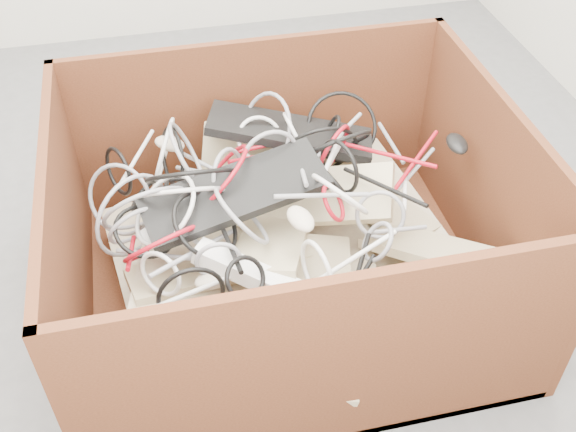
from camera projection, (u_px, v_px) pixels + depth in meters
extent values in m
plane|color=#565658|center=(245.00, 238.00, 2.24)|extent=(3.00, 3.00, 0.00)
cube|color=#3E1F0F|center=(289.00, 291.00, 2.06)|extent=(1.20, 1.00, 0.03)
cube|color=#3E1F0F|center=(256.00, 122.00, 2.22)|extent=(1.20, 0.03, 0.59)
cube|color=#3E1F0F|center=(338.00, 368.00, 1.51)|extent=(1.20, 0.02, 0.59)
cube|color=#3E1F0F|center=(489.00, 191.00, 1.96)|extent=(0.02, 0.95, 0.59)
cube|color=#3E1F0F|center=(69.00, 256.00, 1.77)|extent=(0.03, 0.95, 0.59)
cube|color=#C1B68F|center=(288.00, 270.00, 2.02)|extent=(1.05, 0.91, 0.19)
cube|color=#C1B68F|center=(259.00, 274.00, 1.90)|extent=(0.76, 0.68, 0.21)
cube|color=tan|center=(246.00, 225.00, 1.97)|extent=(0.47, 0.45, 0.15)
cube|color=tan|center=(365.00, 192.00, 2.12)|extent=(0.39, 0.50, 0.11)
cube|color=tan|center=(320.00, 313.00, 1.75)|extent=(0.28, 0.50, 0.12)
cube|color=tan|center=(219.00, 266.00, 1.84)|extent=(0.51, 0.25, 0.10)
cube|color=tan|center=(450.00, 254.00, 1.83)|extent=(0.43, 0.47, 0.20)
cube|color=tan|center=(282.00, 158.00, 2.07)|extent=(0.50, 0.21, 0.22)
cube|color=tan|center=(276.00, 230.00, 1.87)|extent=(0.33, 0.50, 0.17)
cube|color=tan|center=(308.00, 197.00, 1.92)|extent=(0.48, 0.36, 0.22)
cube|color=black|center=(290.00, 132.00, 2.00)|extent=(0.51, 0.31, 0.12)
cube|color=black|center=(235.00, 193.00, 1.75)|extent=(0.51, 0.26, 0.11)
ellipsoid|color=beige|center=(175.00, 228.00, 1.81)|extent=(0.11, 0.10, 0.03)
ellipsoid|color=beige|center=(336.00, 143.00, 2.06)|extent=(0.10, 0.11, 0.03)
ellipsoid|color=beige|center=(213.00, 279.00, 1.67)|extent=(0.10, 0.07, 0.03)
ellipsoid|color=beige|center=(301.00, 219.00, 1.65)|extent=(0.08, 0.11, 0.03)
ellipsoid|color=beige|center=(170.00, 143.00, 1.97)|extent=(0.11, 0.10, 0.03)
ellipsoid|color=black|center=(449.00, 306.00, 1.63)|extent=(0.11, 0.10, 0.03)
ellipsoid|color=beige|center=(313.00, 152.00, 2.06)|extent=(0.10, 0.11, 0.03)
ellipsoid|color=black|center=(457.00, 144.00, 1.95)|extent=(0.06, 0.10, 0.03)
cube|color=white|center=(189.00, 212.00, 1.81)|extent=(0.28, 0.16, 0.12)
cube|color=white|center=(251.00, 274.00, 1.66)|extent=(0.28, 0.22, 0.10)
cube|color=#0C1CC0|center=(379.00, 189.00, 1.90)|extent=(0.06, 0.06, 0.03)
torus|color=black|center=(339.00, 167.00, 1.83)|extent=(0.10, 0.21, 0.22)
torus|color=black|center=(172.00, 157.00, 1.95)|extent=(0.08, 0.24, 0.24)
torus|color=silver|center=(295.00, 134.00, 1.96)|extent=(0.08, 0.19, 0.18)
torus|color=silver|center=(340.00, 194.00, 1.70)|extent=(0.19, 0.22, 0.16)
torus|color=gray|center=(120.00, 200.00, 1.89)|extent=(0.26, 0.16, 0.27)
torus|color=silver|center=(161.00, 274.00, 1.66)|extent=(0.11, 0.13, 0.15)
torus|color=gray|center=(147.00, 209.00, 1.78)|extent=(0.33, 0.18, 0.30)
torus|color=gray|center=(133.00, 216.00, 1.82)|extent=(0.24, 0.20, 0.30)
torus|color=#9E0B18|center=(334.00, 203.00, 1.75)|extent=(0.08, 0.13, 0.13)
torus|color=black|center=(336.00, 146.00, 1.90)|extent=(0.29, 0.22, 0.22)
torus|color=#9E0B18|center=(219.00, 179.00, 1.82)|extent=(0.25, 0.32, 0.24)
torus|color=gray|center=(266.00, 131.00, 1.99)|extent=(0.16, 0.27, 0.28)
torus|color=black|center=(245.00, 278.00, 1.59)|extent=(0.14, 0.09, 0.13)
torus|color=black|center=(331.00, 132.00, 1.98)|extent=(0.08, 0.15, 0.14)
torus|color=gray|center=(242.00, 215.00, 1.70)|extent=(0.18, 0.27, 0.22)
torus|color=silver|center=(317.00, 273.00, 1.63)|extent=(0.05, 0.19, 0.19)
torus|color=black|center=(190.00, 176.00, 1.79)|extent=(0.32, 0.25, 0.22)
torus|color=silver|center=(163.00, 155.00, 1.99)|extent=(0.13, 0.31, 0.30)
torus|color=#9E0B18|center=(162.00, 244.00, 1.71)|extent=(0.23, 0.18, 0.22)
torus|color=black|center=(342.00, 127.00, 2.05)|extent=(0.30, 0.21, 0.22)
torus|color=gray|center=(270.00, 156.00, 1.83)|extent=(0.23, 0.05, 0.23)
torus|color=#9E0B18|center=(334.00, 149.00, 1.91)|extent=(0.15, 0.17, 0.21)
torus|color=gray|center=(229.00, 177.00, 1.83)|extent=(0.12, 0.19, 0.21)
torus|color=black|center=(191.00, 295.00, 1.61)|extent=(0.17, 0.05, 0.17)
torus|color=black|center=(145.00, 231.00, 1.73)|extent=(0.22, 0.22, 0.08)
torus|color=black|center=(319.00, 152.00, 1.98)|extent=(0.30, 0.12, 0.28)
torus|color=black|center=(150.00, 195.00, 1.85)|extent=(0.14, 0.15, 0.10)
torus|color=gray|center=(218.00, 261.00, 1.65)|extent=(0.16, 0.02, 0.16)
torus|color=silver|center=(180.00, 193.00, 1.81)|extent=(0.34, 0.26, 0.24)
torus|color=silver|center=(260.00, 139.00, 1.97)|extent=(0.18, 0.15, 0.13)
torus|color=black|center=(206.00, 225.00, 1.71)|extent=(0.18, 0.24, 0.19)
torus|color=gray|center=(134.00, 226.00, 1.75)|extent=(0.15, 0.12, 0.15)
torus|color=black|center=(333.00, 182.00, 1.81)|extent=(0.10, 0.16, 0.14)
torus|color=gray|center=(380.00, 215.00, 1.77)|extent=(0.17, 0.12, 0.15)
torus|color=silver|center=(165.00, 209.00, 1.74)|extent=(0.23, 0.29, 0.19)
torus|color=gray|center=(187.00, 155.00, 1.87)|extent=(0.12, 0.27, 0.26)
torus|color=black|center=(119.00, 171.00, 1.98)|extent=(0.11, 0.19, 0.21)
torus|color=gray|center=(377.00, 242.00, 1.67)|extent=(0.10, 0.14, 0.12)
cylinder|color=gray|center=(194.00, 252.00, 1.67)|extent=(0.23, 0.19, 0.08)
cylinder|color=silver|center=(334.00, 150.00, 1.87)|extent=(0.13, 0.21, 0.03)
cylinder|color=black|center=(361.00, 263.00, 1.64)|extent=(0.10, 0.16, 0.04)
cylinder|color=gray|center=(203.00, 164.00, 1.96)|extent=(0.17, 0.19, 0.02)
cylinder|color=gray|center=(398.00, 230.00, 1.75)|extent=(0.16, 0.02, 0.03)
cylinder|color=#9E0B18|center=(255.00, 157.00, 1.88)|extent=(0.17, 0.09, 0.06)
cylinder|color=silver|center=(137.00, 157.00, 1.99)|extent=(0.12, 0.21, 0.04)
cylinder|color=black|center=(453.00, 273.00, 1.73)|extent=(0.11, 0.24, 0.10)
cylinder|color=black|center=(230.00, 246.00, 1.65)|extent=(0.04, 0.22, 0.05)
cylinder|color=silver|center=(405.00, 192.00, 1.88)|extent=(0.06, 0.12, 0.05)
cylinder|color=gray|center=(414.00, 170.00, 1.92)|extent=(0.16, 0.12, 0.06)
cylinder|color=silver|center=(200.00, 289.00, 1.63)|extent=(0.28, 0.09, 0.02)
cylinder|color=#9E0B18|center=(261.00, 146.00, 1.94)|extent=(0.14, 0.02, 0.03)
cylinder|color=gray|center=(391.00, 143.00, 2.06)|extent=(0.03, 0.18, 0.04)
cylinder|color=black|center=(243.00, 310.00, 1.54)|extent=(0.19, 0.02, 0.02)
cylinder|color=gray|center=(331.00, 144.00, 1.95)|extent=(0.22, 0.15, 0.10)
cylinder|color=silver|center=(347.00, 262.00, 1.60)|extent=(0.28, 0.12, 0.06)
cylinder|color=black|center=(384.00, 187.00, 1.79)|extent=(0.16, 0.24, 0.05)
cylinder|color=#9E0B18|center=(390.00, 155.00, 1.87)|extent=(0.21, 0.19, 0.04)
cylinder|color=silver|center=(336.00, 151.00, 1.92)|extent=(0.14, 0.24, 0.08)
cylinder|color=gray|center=(199.00, 172.00, 1.91)|extent=(0.13, 0.13, 0.06)
cylinder|color=#9E0B18|center=(412.00, 166.00, 1.91)|extent=(0.22, 0.20, 0.08)
cylinder|color=gray|center=(300.00, 165.00, 1.80)|extent=(0.03, 0.22, 0.05)
cylinder|color=gray|center=(165.00, 256.00, 1.71)|extent=(0.24, 0.13, 0.04)
cylinder|color=gray|center=(322.00, 195.00, 1.70)|extent=(0.24, 0.03, 0.04)
cylinder|color=black|center=(361.00, 278.00, 1.63)|extent=(0.11, 0.11, 0.04)
cylinder|color=silver|center=(208.00, 252.00, 1.71)|extent=(0.16, 0.20, 0.08)
cylinder|color=#9E0B18|center=(131.00, 253.00, 1.72)|extent=(0.03, 0.16, 0.05)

